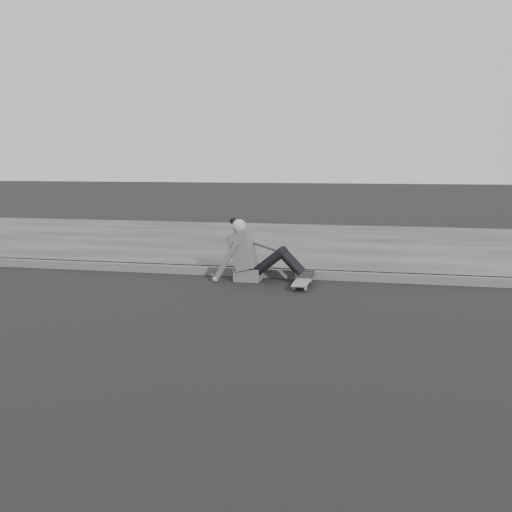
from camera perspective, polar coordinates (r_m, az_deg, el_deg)
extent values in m
plane|color=black|center=(5.66, 4.93, -7.52)|extent=(80.00, 80.00, 0.00)
cube|color=#525252|center=(8.14, 7.15, -1.91)|extent=(24.00, 0.16, 0.12)
cube|color=#3D3D3D|center=(11.11, 8.45, 1.09)|extent=(24.00, 6.00, 0.12)
cylinder|color=#9C9D97|center=(7.41, 3.84, -3.24)|extent=(0.03, 0.05, 0.05)
cylinder|color=#9C9D97|center=(7.39, 5.00, -3.29)|extent=(0.03, 0.05, 0.05)
cylinder|color=#9C9D97|center=(7.91, 4.37, -2.43)|extent=(0.03, 0.05, 0.05)
cylinder|color=#9C9D97|center=(7.90, 5.45, -2.47)|extent=(0.03, 0.05, 0.05)
cube|color=#2C2C2E|center=(7.39, 4.42, -3.05)|extent=(0.16, 0.04, 0.03)
cube|color=#2C2C2E|center=(7.90, 4.92, -2.25)|extent=(0.16, 0.04, 0.03)
cube|color=slate|center=(7.64, 4.68, -2.46)|extent=(0.20, 0.78, 0.02)
cube|color=#4F4F51|center=(8.02, -0.78, -1.79)|extent=(0.36, 0.34, 0.18)
cube|color=#4F4F51|center=(7.97, -1.27, 0.62)|extent=(0.37, 0.40, 0.57)
cube|color=#4F4F51|center=(7.98, -2.19, 1.50)|extent=(0.14, 0.30, 0.20)
cylinder|color=gray|center=(7.95, -1.63, 2.34)|extent=(0.09, 0.09, 0.08)
sphere|color=gray|center=(7.94, -1.70, 2.99)|extent=(0.20, 0.20, 0.20)
sphere|color=black|center=(7.98, -2.30, 3.52)|extent=(0.09, 0.09, 0.09)
cylinder|color=black|center=(7.83, 1.33, -0.61)|extent=(0.43, 0.13, 0.39)
cylinder|color=black|center=(8.00, 1.56, -0.39)|extent=(0.43, 0.13, 0.39)
cylinder|color=black|center=(7.78, 3.50, -0.72)|extent=(0.35, 0.11, 0.36)
cylinder|color=black|center=(7.96, 3.69, -0.50)|extent=(0.35, 0.11, 0.36)
sphere|color=black|center=(7.78, 2.52, 0.33)|extent=(0.13, 0.13, 0.13)
sphere|color=black|center=(7.96, 2.73, 0.52)|extent=(0.13, 0.13, 0.13)
cube|color=#272727|center=(7.79, 4.83, -1.91)|extent=(0.24, 0.08, 0.07)
cube|color=#272727|center=(7.96, 4.99, -1.66)|extent=(0.24, 0.08, 0.07)
cylinder|color=#4F4F51|center=(7.84, -3.04, -0.57)|extent=(0.38, 0.08, 0.58)
sphere|color=gray|center=(7.92, -4.09, -2.33)|extent=(0.08, 0.08, 0.08)
cylinder|color=#4F4F51|center=(8.07, 0.64, 1.16)|extent=(0.48, 0.08, 0.21)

